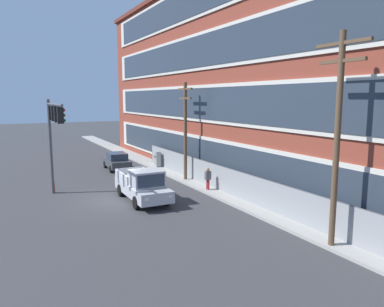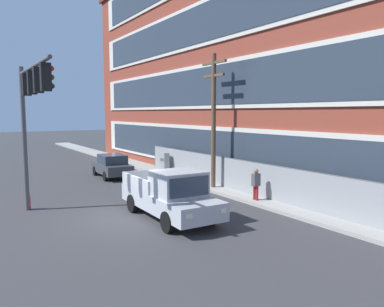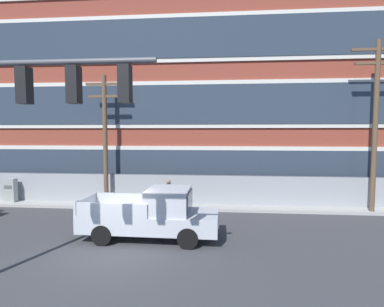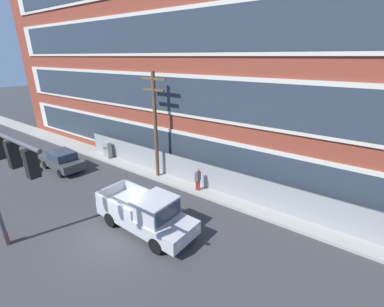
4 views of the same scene
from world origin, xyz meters
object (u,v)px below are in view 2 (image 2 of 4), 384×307
Objects in this scene: utility_pole_near_corner at (214,116)px; pickup_truck_silver at (171,196)px; electrical_cabinet at (165,164)px; fire_hydrant at (28,201)px; sedan_dark_grey at (112,166)px; pedestrian_near_cabinet at (256,183)px; traffic_signal_mast at (31,103)px.

pickup_truck_silver is at bearing -51.64° from utility_pole_near_corner.
electrical_cabinet is 11.02m from fire_hydrant.
sedan_dark_grey is at bearing 172.23° from pickup_truck_silver.
sedan_dark_grey is 2.50× the size of pedestrian_near_cabinet.
electrical_cabinet is (-6.01, 0.07, -3.41)m from utility_pole_near_corner.
pickup_truck_silver reaches higher than pedestrian_near_cabinet.
pedestrian_near_cabinet is at bearing 92.10° from pickup_truck_silver.
sedan_dark_grey is 11.30m from pedestrian_near_cabinet.
utility_pole_near_corner is 6.91m from electrical_cabinet.
fire_hydrant is (6.20, -6.27, -0.42)m from sedan_dark_grey.
traffic_signal_mast is 12.77m from electrical_cabinet.
utility_pole_near_corner reaches higher than pickup_truck_silver.
pedestrian_near_cabinet is (9.72, -0.19, 0.18)m from electrical_cabinet.
utility_pole_near_corner is at bearing 178.23° from pedestrian_near_cabinet.
fire_hydrant is at bearing 179.39° from traffic_signal_mast.
utility_pole_near_corner is (-3.88, 4.91, 3.23)m from pickup_truck_silver.
utility_pole_near_corner is at bearing -0.67° from electrical_cabinet.
utility_pole_near_corner is 4.82× the size of electrical_cabinet.
pickup_truck_silver reaches higher than electrical_cabinet.
traffic_signal_mast is at bearing -0.61° from fire_hydrant.
utility_pole_near_corner is at bearing 128.36° from pickup_truck_silver.
traffic_signal_mast reaches higher than pedestrian_near_cabinet.
electrical_cabinet is at bearing 179.33° from utility_pole_near_corner.
sedan_dark_grey is at bearing 142.75° from traffic_signal_mast.
pedestrian_near_cabinet reaches higher than electrical_cabinet.
utility_pole_near_corner reaches higher than fire_hydrant.
traffic_signal_mast is 3.77× the size of pedestrian_near_cabinet.
sedan_dark_grey is 3.65m from electrical_cabinet.
electrical_cabinet is 9.72m from pedestrian_near_cabinet.
fire_hydrant is at bearing -115.71° from pedestrian_near_cabinet.
traffic_signal_mast is at bearing -83.06° from utility_pole_near_corner.
electrical_cabinet is (-9.89, 4.98, -0.18)m from pickup_truck_silver.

